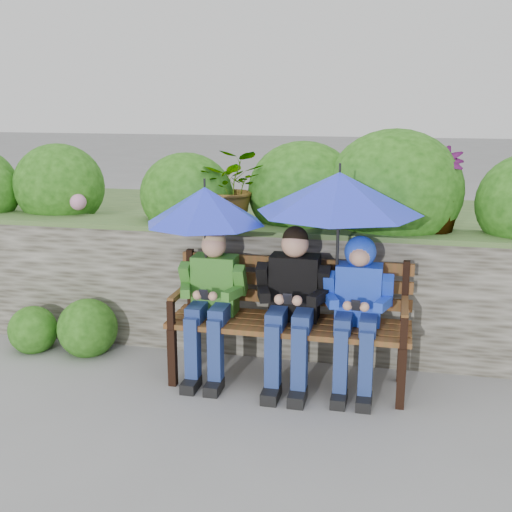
% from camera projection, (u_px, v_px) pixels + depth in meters
% --- Properties ---
extents(ground, '(60.00, 60.00, 0.00)m').
position_uv_depth(ground, '(253.00, 388.00, 4.60)').
color(ground, gray).
rests_on(ground, ground).
extents(garden_backdrop, '(8.00, 2.85, 1.83)m').
position_uv_depth(garden_backdrop, '(292.00, 249.00, 5.93)').
color(garden_backdrop, '#3F3B30').
rests_on(garden_backdrop, ground).
extents(park_bench, '(1.72, 0.50, 0.91)m').
position_uv_depth(park_bench, '(290.00, 312.00, 4.63)').
color(park_bench, black).
rests_on(park_bench, ground).
extents(boy_left, '(0.48, 0.56, 1.10)m').
position_uv_depth(boy_left, '(212.00, 297.00, 4.65)').
color(boy_left, '#29631E').
rests_on(boy_left, ground).
extents(boy_middle, '(0.52, 0.60, 1.15)m').
position_uv_depth(boy_middle, '(292.00, 300.00, 4.51)').
color(boy_middle, black).
rests_on(boy_middle, ground).
extents(boy_right, '(0.48, 0.58, 1.10)m').
position_uv_depth(boy_right, '(358.00, 301.00, 4.43)').
color(boy_right, '#182CB9').
rests_on(boy_right, ground).
extents(umbrella_left, '(0.87, 0.87, 0.79)m').
position_uv_depth(umbrella_left, '(205.00, 206.00, 4.53)').
color(umbrella_left, '#2334E6').
rests_on(umbrella_left, ground).
extents(umbrella_right, '(1.14, 1.14, 0.89)m').
position_uv_depth(umbrella_right, '(339.00, 193.00, 4.33)').
color(umbrella_right, '#2334E6').
rests_on(umbrella_right, ground).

